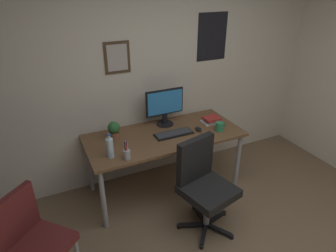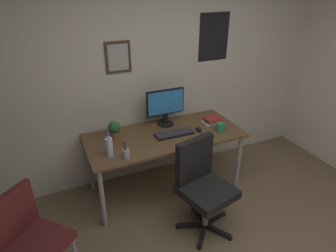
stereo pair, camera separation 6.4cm
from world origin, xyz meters
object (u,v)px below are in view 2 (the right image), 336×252
at_px(office_chair, 202,182).
at_px(keyboard, 174,134).
at_px(water_bottle, 109,147).
at_px(monitor, 165,106).
at_px(pen_cup, 126,154).
at_px(side_chair, 29,236).
at_px(computer_mouse, 199,129).
at_px(book_stack_left, 212,121).
at_px(coffee_mug_near, 220,127).
at_px(potted_plant, 114,129).

bearing_deg(office_chair, keyboard, 90.36).
relative_size(office_chair, water_bottle, 3.76).
xyz_separation_m(office_chair, monitor, (0.02, 0.93, 0.44)).
height_order(office_chair, pen_cup, office_chair).
bearing_deg(water_bottle, monitor, 29.15).
xyz_separation_m(side_chair, water_bottle, (0.78, 0.51, 0.34)).
xyz_separation_m(office_chair, water_bottle, (-0.76, 0.49, 0.31)).
relative_size(office_chair, computer_mouse, 8.64).
bearing_deg(book_stack_left, water_bottle, -169.95).
bearing_deg(keyboard, book_stack_left, 8.30).
distance_m(monitor, pen_cup, 0.86).
height_order(coffee_mug_near, potted_plant, potted_plant).
distance_m(monitor, keyboard, 0.36).
distance_m(potted_plant, book_stack_left, 1.17).
xyz_separation_m(side_chair, monitor, (1.56, 0.95, 0.47)).
bearing_deg(coffee_mug_near, water_bottle, -179.10).
height_order(keyboard, coffee_mug_near, coffee_mug_near).
bearing_deg(water_bottle, pen_cup, -37.21).
xyz_separation_m(keyboard, potted_plant, (-0.62, 0.20, 0.09)).
bearing_deg(computer_mouse, pen_cup, -166.36).
relative_size(computer_mouse, water_bottle, 0.44).
bearing_deg(pen_cup, coffee_mug_near, 6.05).
relative_size(potted_plant, book_stack_left, 0.95).
height_order(side_chair, potted_plant, potted_plant).
xyz_separation_m(office_chair, computer_mouse, (0.30, 0.62, 0.22)).
relative_size(office_chair, pen_cup, 4.75).
bearing_deg(pen_cup, keyboard, 22.01).
bearing_deg(side_chair, keyboard, 23.36).
xyz_separation_m(monitor, potted_plant, (-0.64, -0.08, -0.13)).
distance_m(office_chair, computer_mouse, 0.72).
bearing_deg(monitor, potted_plant, -172.77).
distance_m(side_chair, keyboard, 1.70).
relative_size(water_bottle, potted_plant, 1.29).
relative_size(office_chair, potted_plant, 4.87).
xyz_separation_m(keyboard, water_bottle, (-0.76, -0.15, 0.09)).
bearing_deg(computer_mouse, keyboard, 174.69).
relative_size(computer_mouse, potted_plant, 0.56).
height_order(keyboard, potted_plant, potted_plant).
bearing_deg(coffee_mug_near, monitor, 140.26).
height_order(pen_cup, book_stack_left, pen_cup).
relative_size(coffee_mug_near, potted_plant, 0.64).
xyz_separation_m(keyboard, coffee_mug_near, (0.52, -0.13, 0.04)).
height_order(potted_plant, book_stack_left, potted_plant).
relative_size(side_chair, coffee_mug_near, 6.99).
height_order(monitor, pen_cup, monitor).
bearing_deg(water_bottle, book_stack_left, 10.05).
height_order(computer_mouse, coffee_mug_near, coffee_mug_near).
bearing_deg(side_chair, office_chair, 0.83).
xyz_separation_m(side_chair, potted_plant, (0.92, 0.87, 0.33)).
distance_m(monitor, book_stack_left, 0.60).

